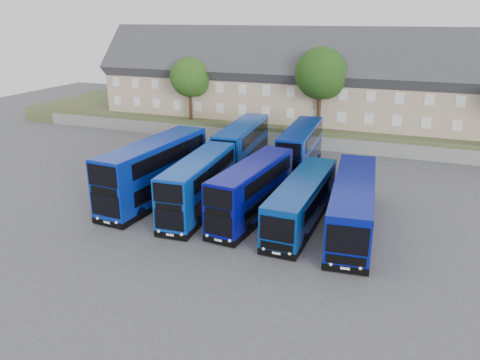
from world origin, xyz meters
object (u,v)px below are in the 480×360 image
at_px(dd_front_left, 155,172).
at_px(tree_west, 191,79).
at_px(coach_east_a, 302,202).
at_px(tree_mid, 322,75).
at_px(dd_front_mid, 199,186).

bearing_deg(dd_front_left, tree_west, 112.81).
xyz_separation_m(dd_front_left, coach_east_a, (12.32, -0.14, -0.78)).
bearing_deg(tree_west, tree_mid, 1.79).
relative_size(coach_east_a, tree_west, 1.57).
bearing_deg(coach_east_a, tree_west, 133.74).
bearing_deg(tree_west, coach_east_a, -47.43).
relative_size(coach_east_a, tree_mid, 1.31).
distance_m(coach_east_a, tree_west, 29.08).
relative_size(dd_front_mid, tree_mid, 1.17).
height_order(tree_west, tree_mid, tree_mid).
bearing_deg(tree_mid, coach_east_a, -81.22).
bearing_deg(dd_front_mid, coach_east_a, 2.31).
relative_size(dd_front_left, coach_east_a, 1.03).
bearing_deg(dd_front_mid, tree_mid, 74.98).
height_order(dd_front_left, coach_east_a, dd_front_left).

